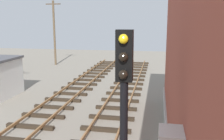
% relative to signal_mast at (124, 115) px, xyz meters
% --- Properties ---
extents(signal_mast, '(0.36, 0.40, 5.08)m').
position_rel_signal_mast_xyz_m(signal_mast, '(0.00, 0.00, 0.00)').
color(signal_mast, black).
rests_on(signal_mast, ground).
extents(utility_pole_far, '(1.80, 0.24, 7.63)m').
position_rel_signal_mast_xyz_m(utility_pole_far, '(-11.62, 23.30, 0.80)').
color(utility_pole_far, brown).
rests_on(utility_pole_far, ground).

